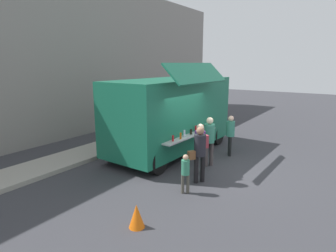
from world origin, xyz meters
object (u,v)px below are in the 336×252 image
at_px(customer_front_ordering, 209,137).
at_px(customer_extra_browsing, 230,132).
at_px(customer_rear_waiting, 199,150).
at_px(customer_mid_with_backpack, 200,144).
at_px(child_near_queue, 185,170).
at_px(trash_bin, 174,120).
at_px(food_truck_main, 171,113).
at_px(traffic_cone_orange, 137,216).

bearing_deg(customer_front_ordering, customer_extra_browsing, -65.85).
bearing_deg(customer_rear_waiting, customer_front_ordering, -42.91).
distance_m(customer_mid_with_backpack, child_near_queue, 1.55).
distance_m(trash_bin, child_near_queue, 8.32).
bearing_deg(customer_extra_browsing, trash_bin, -58.32).
relative_size(trash_bin, child_near_queue, 0.77).
bearing_deg(child_near_queue, customer_rear_waiting, -37.10).
bearing_deg(customer_extra_browsing, food_truck_main, -1.70).
bearing_deg(customer_extra_browsing, customer_mid_with_backpack, 63.34).
relative_size(traffic_cone_orange, trash_bin, 0.63).
distance_m(customer_front_ordering, child_near_queue, 2.43).
bearing_deg(customer_front_ordering, customer_mid_with_backpack, 127.21).
relative_size(food_truck_main, customer_mid_with_backpack, 3.46).
xyz_separation_m(customer_front_ordering, child_near_queue, (-2.36, -0.42, -0.38)).
bearing_deg(customer_rear_waiting, traffic_cone_orange, 122.66).
height_order(customer_rear_waiting, child_near_queue, customer_rear_waiting).
relative_size(food_truck_main, customer_extra_browsing, 3.65).
xyz_separation_m(food_truck_main, traffic_cone_orange, (-5.06, -2.40, -1.36)).
height_order(customer_mid_with_backpack, customer_rear_waiting, customer_rear_waiting).
xyz_separation_m(customer_front_ordering, customer_extra_browsing, (1.56, -0.16, -0.10)).
height_order(traffic_cone_orange, customer_extra_browsing, customer_extra_browsing).
bearing_deg(trash_bin, customer_rear_waiting, -141.64).
distance_m(customer_mid_with_backpack, customer_extra_browsing, 2.44).
height_order(customer_rear_waiting, customer_extra_browsing, customer_rear_waiting).
bearing_deg(customer_rear_waiting, child_near_queue, 124.81).
xyz_separation_m(traffic_cone_orange, customer_rear_waiting, (2.97, 0.01, 0.77)).
height_order(trash_bin, customer_extra_browsing, customer_extra_browsing).
bearing_deg(customer_rear_waiting, trash_bin, -19.20).
bearing_deg(customer_extra_browsing, customer_rear_waiting, 68.84).
bearing_deg(traffic_cone_orange, customer_front_ordering, 5.12).
distance_m(traffic_cone_orange, trash_bin, 10.09).
relative_size(food_truck_main, traffic_cone_orange, 10.69).
distance_m(traffic_cone_orange, customer_rear_waiting, 3.07).
relative_size(customer_front_ordering, child_near_queue, 1.55).
xyz_separation_m(food_truck_main, child_near_queue, (-2.97, -2.42, -0.95)).
bearing_deg(customer_rear_waiting, customer_extra_browsing, -53.36).
distance_m(trash_bin, customer_extra_browsing, 5.37).
bearing_deg(child_near_queue, customer_extra_browsing, -35.68).
relative_size(customer_rear_waiting, child_near_queue, 1.54).
distance_m(customer_rear_waiting, child_near_queue, 0.95).
distance_m(trash_bin, customer_front_ordering, 6.24).
bearing_deg(child_near_queue, food_truck_main, -0.27).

